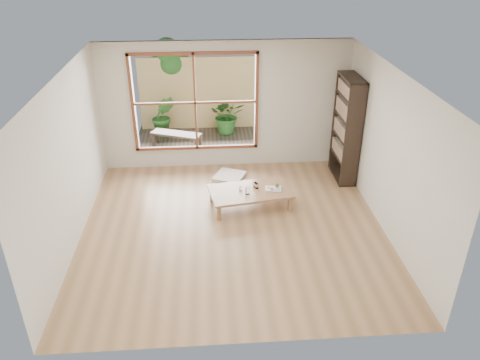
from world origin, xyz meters
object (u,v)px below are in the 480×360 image
object	(u,v)px
bookshelf	(347,129)
garden_bench	(176,135)
low_table	(250,192)
food_tray	(274,188)

from	to	relation	value
bookshelf	garden_bench	world-z (taller)	bookshelf
low_table	garden_bench	distance (m)	3.00
low_table	bookshelf	bearing A→B (deg)	17.92
low_table	bookshelf	size ratio (longest dim) A/B	0.75
low_table	bookshelf	world-z (taller)	bookshelf
bookshelf	food_tray	world-z (taller)	bookshelf
bookshelf	low_table	bearing A→B (deg)	-152.64
bookshelf	garden_bench	size ratio (longest dim) A/B	1.74
food_tray	garden_bench	xyz separation A→B (m)	(-1.87, 2.61, -0.01)
bookshelf	food_tray	distance (m)	1.95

